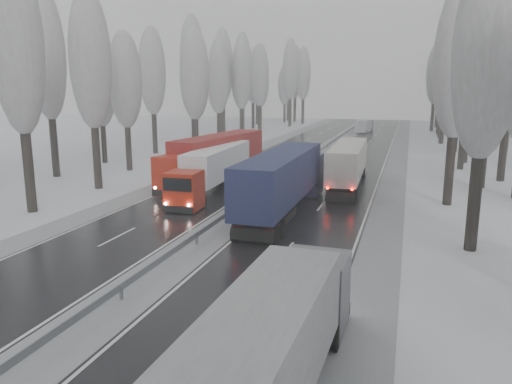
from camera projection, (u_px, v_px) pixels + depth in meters
The scene contains 54 objects.
ground at pixel (60, 345), 17.66m from camera, with size 260.00×260.00×0.00m, color silver.
carriageway_right at pixel (333, 190), 44.21m from camera, with size 7.50×200.00×0.03m, color black.
carriageway_left at pixel (223, 183), 47.22m from camera, with size 7.50×200.00×0.03m, color black.
median_slush at pixel (276, 186), 45.71m from camera, with size 3.00×200.00×0.04m, color #979A9E.
shoulder_right at pixel (391, 193), 42.78m from camera, with size 2.40×200.00×0.04m, color #979A9E.
shoulder_left at pixel (175, 180), 48.64m from camera, with size 2.40×200.00×0.04m, color #979A9E.
median_guardrail at pixel (276, 180), 45.58m from camera, with size 0.12×200.00×0.76m.
tree_16 at pixel (488, 53), 25.79m from camera, with size 3.60×3.60×16.53m.
tree_18 at pixel (458, 63), 36.56m from camera, with size 3.60×3.60×16.58m.
tree_20 at pixel (491, 73), 43.31m from camera, with size 3.60×3.60×15.71m.
tree_22 at pixel (468, 75), 53.30m from camera, with size 3.60×3.60×15.86m.
tree_24 at pixel (474, 49), 57.51m from camera, with size 3.60×3.60×20.49m.
tree_26 at pixel (461, 63), 67.42m from camera, with size 3.60×3.60×18.78m.
tree_28 at pixel (447, 63), 77.65m from camera, with size 3.60×3.60×19.62m.
tree_29 at pixel (494, 69), 79.47m from camera, with size 3.60×3.60×18.11m.
tree_30 at pixel (444, 72), 86.93m from camera, with size 3.60×3.60×17.86m.
tree_31 at pixel (478, 70), 88.88m from camera, with size 3.60×3.60×18.58m.
tree_32 at pixel (442, 75), 94.01m from camera, with size 3.60×3.60×17.33m.
tree_33 at pixel (457, 85), 97.24m from camera, with size 3.60×3.60×14.33m.
tree_34 at pixel (435, 75), 100.87m from camera, with size 3.60×3.60×17.63m.
tree_35 at pixel (482, 73), 101.88m from camera, with size 3.60×3.60×18.25m.
tree_36 at pixel (440, 68), 109.36m from camera, with size 3.60×3.60×20.23m.
tree_37 at pixel (472, 79), 111.61m from camera, with size 3.60×3.60×16.37m.
tree_38 at pixel (445, 76), 119.05m from camera, with size 3.60×3.60×17.97m.
tree_39 at pixel (456, 81), 122.22m from camera, with size 3.60×3.60×16.19m.
tree_56 at pixel (17, 46), 34.15m from camera, with size 3.60×3.60×18.12m.
tree_58 at pixel (90, 61), 42.68m from camera, with size 3.60×3.60×17.21m.
tree_59 at pixel (47, 56), 48.46m from camera, with size 3.60×3.60×18.41m.
tree_60 at pixel (125, 81), 52.75m from camera, with size 3.60×3.60×14.84m.
tree_61 at pixel (100, 86), 58.27m from camera, with size 3.60×3.60×13.95m.
tree_62 at pixel (195, 75), 60.41m from camera, with size 3.60×3.60×16.04m.
tree_63 at pixel (152, 72), 66.31m from camera, with size 3.60×3.60×16.88m.
tree_64 at pixel (193, 80), 70.14m from camera, with size 3.60×3.60×15.42m.
tree_65 at pixel (192, 62), 73.86m from camera, with size 3.60×3.60×19.48m.
tree_66 at pixel (218, 81), 79.15m from camera, with size 3.60×3.60×15.23m.
tree_67 at pixel (219, 74), 83.04m from camera, with size 3.60×3.60×17.09m.
tree_68 at pixel (241, 76), 84.83m from camera, with size 3.60×3.60×16.65m.
tree_69 at pixel (223, 67), 89.61m from camera, with size 3.60×3.60×19.35m.
tree_70 at pixel (260, 76), 94.13m from camera, with size 3.60×3.60×17.09m.
tree_71 at pixel (242, 68), 98.90m from camera, with size 3.60×3.60×19.61m.
tree_72 at pixel (260, 83), 103.88m from camera, with size 3.60×3.60×15.11m.
tree_73 at pixel (253, 77), 108.17m from camera, with size 3.60×3.60×17.22m.
tree_74 at pixel (291, 70), 112.26m from camera, with size 3.60×3.60×19.68m.
tree_75 at pixel (257, 74), 118.76m from camera, with size 3.60×3.60×18.60m.
tree_76 at pixel (303, 74), 120.90m from camera, with size 3.60×3.60×18.55m.
tree_77 at pixel (285, 86), 126.81m from camera, with size 3.60×3.60×14.32m.
tree_78 at pixel (295, 72), 127.94m from camera, with size 3.60×3.60×19.55m.
tree_79 at pixel (288, 79), 132.80m from camera, with size 3.60×3.60×17.07m.
truck_grey_tarp at pixel (258, 370), 12.15m from camera, with size 2.73×14.80×3.78m.
truck_blue_box at pixel (285, 178), 35.14m from camera, with size 2.85×17.77×4.55m.
truck_cream_box at pixel (349, 161), 45.25m from camera, with size 2.93×15.68×4.00m.
box_truck_distant at pixel (364, 126), 99.28m from camera, with size 3.01×7.17×2.60m.
truck_red_white at pixel (214, 167), 42.70m from camera, with size 3.06×15.05×3.84m.
truck_red_red at pixel (214, 156), 47.09m from camera, with size 4.86×17.45×4.44m.
Camera 1 is at (11.38, -13.40, 8.98)m, focal length 35.00 mm.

